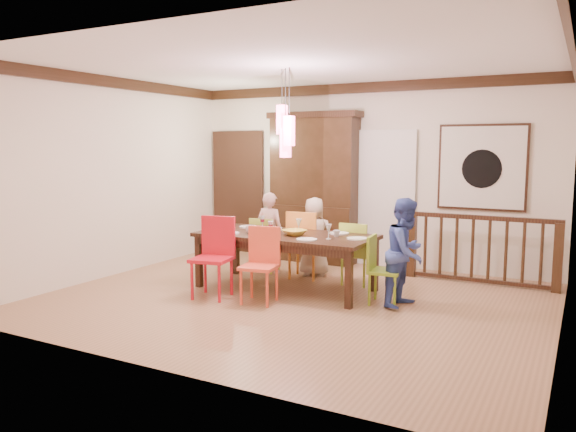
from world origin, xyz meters
The scene contains 37 objects.
floor centered at (0.00, 0.00, 0.00)m, with size 6.00×6.00×0.00m, color #946947.
ceiling centered at (0.00, 0.00, 2.90)m, with size 6.00×6.00×0.00m, color white.
wall_back centered at (0.00, 2.50, 1.45)m, with size 6.00×6.00×0.00m, color beige.
wall_left centered at (-3.00, 0.00, 1.45)m, with size 5.00×5.00×0.00m, color beige.
wall_right centered at (3.00, 0.00, 1.45)m, with size 5.00×5.00×0.00m, color beige.
crown_molding centered at (0.00, 0.00, 2.82)m, with size 6.00×5.00×0.16m, color black, non-canonical shape.
panel_door centered at (-2.40, 2.45, 1.05)m, with size 1.04×0.07×2.24m, color black.
white_doorway centered at (0.35, 2.46, 1.05)m, with size 0.97×0.05×2.22m, color silver.
painting centered at (1.80, 2.46, 1.60)m, with size 1.25×0.06×1.25m.
pendant_cluster centered at (-0.34, 0.43, 2.11)m, with size 0.27×0.21×1.14m.
dining_table centered at (-0.34, 0.43, 0.68)m, with size 2.35×1.07×0.75m.
chair_far_left centered at (-1.11, 1.22, 0.48)m, with size 0.41×0.41×0.83m.
chair_far_mid centered at (-0.39, 1.13, 0.56)m, with size 0.50×0.50×0.99m.
chair_far_right centered at (0.41, 1.12, 0.50)m, with size 0.41×0.41×0.87m.
chair_near_left centered at (-0.96, -0.38, 0.58)m, with size 0.53×0.53×1.02m.
chair_near_mid centered at (-0.31, -0.31, 0.53)m, with size 0.48×0.48×0.92m.
chair_end_right centered at (1.06, 0.37, 0.48)m, with size 0.41×0.41×0.83m.
china_hutch centered at (-0.82, 2.30, 1.23)m, with size 1.56×0.46×2.46m.
balustrade centered at (1.91, 1.95, 0.50)m, with size 2.06×0.12×0.96m.
person_far_left centered at (-1.04, 1.22, 0.61)m, with size 0.44×0.29×1.22m, color beige.
person_far_mid centered at (-0.34, 1.33, 0.58)m, with size 0.57×0.37×1.17m, color #C2AA93.
person_end_right centered at (1.30, 0.40, 0.65)m, with size 0.63×0.49×1.30m, color #3A50A4.
serving_bowl centered at (-0.18, 0.37, 0.79)m, with size 0.30×0.30×0.07m, color gold.
small_bowl centered at (-0.54, 0.49, 0.78)m, with size 0.19×0.19×0.06m, color white.
cup_left centered at (-0.76, 0.24, 0.80)m, with size 0.14×0.14×0.11m, color silver.
cup_right centered at (0.35, 0.53, 0.79)m, with size 0.09×0.09×0.09m, color silver.
plate_far_left centered at (-1.10, 0.71, 0.76)m, with size 0.26×0.26×0.01m, color white.
plate_far_mid centered at (-0.39, 0.68, 0.76)m, with size 0.26×0.26×0.01m, color white.
plate_far_right centered at (0.29, 0.77, 0.76)m, with size 0.26×0.26×0.01m, color white.
plate_near_left centered at (-1.00, 0.09, 0.76)m, with size 0.26×0.26×0.01m, color white.
plate_near_mid centered at (0.12, 0.12, 0.76)m, with size 0.26×0.26×0.01m, color white.
plate_end_right centered at (0.65, 0.48, 0.76)m, with size 0.26×0.26×0.01m, color white.
wine_glass_a centered at (-0.81, 0.62, 0.84)m, with size 0.08×0.08×0.19m, color #590C19, non-canonical shape.
wine_glass_b centered at (-0.22, 0.57, 0.84)m, with size 0.08×0.08×0.19m, color silver, non-canonical shape.
wine_glass_c centered at (-0.44, 0.20, 0.84)m, with size 0.08×0.08×0.19m, color #590C19, non-canonical shape.
wine_glass_d centered at (0.34, 0.31, 0.84)m, with size 0.08×0.08×0.19m, color silver, non-canonical shape.
napkin centered at (-0.45, 0.03, 0.76)m, with size 0.18×0.14×0.01m, color #D83359.
Camera 1 is at (3.16, -6.05, 1.91)m, focal length 35.00 mm.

